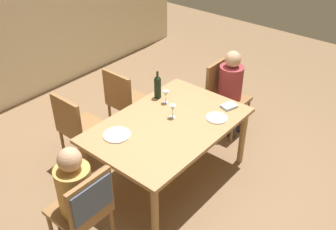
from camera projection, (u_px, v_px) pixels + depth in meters
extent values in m
plane|color=#846647|center=(168.00, 176.00, 4.32)|extent=(10.00, 10.00, 0.00)
cube|color=beige|center=(8.00, 9.00, 5.05)|extent=(6.40, 0.12, 2.70)
cube|color=#A87F51|center=(168.00, 125.00, 3.94)|extent=(1.65, 1.09, 0.04)
cylinder|color=#A87F51|center=(155.00, 215.00, 3.40)|extent=(0.07, 0.07, 0.69)
cylinder|color=#A87F51|center=(242.00, 137.00, 4.37)|extent=(0.07, 0.07, 0.69)
cylinder|color=#A87F51|center=(85.00, 169.00, 3.91)|extent=(0.07, 0.07, 0.69)
cylinder|color=#A87F51|center=(177.00, 109.00, 4.87)|extent=(0.07, 0.07, 0.69)
cylinder|color=olive|center=(247.00, 114.00, 5.00)|extent=(0.04, 0.04, 0.44)
cylinder|color=olive|center=(232.00, 127.00, 4.75)|extent=(0.04, 0.04, 0.44)
cylinder|color=olive|center=(223.00, 104.00, 5.20)|extent=(0.04, 0.04, 0.44)
cylinder|color=olive|center=(207.00, 116.00, 4.96)|extent=(0.04, 0.04, 0.44)
cube|color=olive|center=(229.00, 99.00, 4.85)|extent=(0.44, 0.44, 0.04)
cube|color=olive|center=(217.00, 78.00, 4.82)|extent=(0.44, 0.04, 0.44)
cylinder|color=olive|center=(85.00, 206.00, 3.65)|extent=(0.04, 0.04, 0.44)
cylinder|color=olive|center=(112.00, 226.00, 3.45)|extent=(0.04, 0.04, 0.44)
cube|color=olive|center=(79.00, 210.00, 3.30)|extent=(0.44, 0.44, 0.04)
cube|color=olive|center=(91.00, 201.00, 3.06)|extent=(0.44, 0.04, 0.44)
cube|color=#4C5B75|center=(91.00, 199.00, 3.05)|extent=(0.40, 0.07, 0.31)
cylinder|color=olive|center=(88.00, 131.00, 4.68)|extent=(0.04, 0.04, 0.44)
cylinder|color=olive|center=(110.00, 143.00, 4.48)|extent=(0.04, 0.04, 0.44)
cylinder|color=olive|center=(63.00, 145.00, 4.44)|extent=(0.04, 0.04, 0.44)
cylinder|color=olive|center=(84.00, 159.00, 4.24)|extent=(0.04, 0.04, 0.44)
cube|color=olive|center=(84.00, 127.00, 4.33)|extent=(0.44, 0.44, 0.04)
cube|color=olive|center=(67.00, 117.00, 4.07)|extent=(0.04, 0.44, 0.44)
cylinder|color=olive|center=(131.00, 106.00, 5.16)|extent=(0.04, 0.04, 0.44)
cylinder|color=olive|center=(152.00, 116.00, 4.96)|extent=(0.04, 0.04, 0.44)
cylinder|color=olive|center=(110.00, 118.00, 4.92)|extent=(0.04, 0.04, 0.44)
cylinder|color=olive|center=(131.00, 129.00, 4.71)|extent=(0.04, 0.04, 0.44)
cube|color=olive|center=(130.00, 101.00, 4.81)|extent=(0.44, 0.44, 0.04)
cube|color=olive|center=(117.00, 91.00, 4.55)|extent=(0.04, 0.44, 0.44)
cylinder|color=#33333D|center=(240.00, 115.00, 4.95)|extent=(0.11, 0.11, 0.46)
cylinder|color=#33333D|center=(233.00, 121.00, 4.84)|extent=(0.11, 0.11, 0.46)
cylinder|color=#9E383D|center=(230.00, 83.00, 4.72)|extent=(0.30, 0.30, 0.46)
sphere|color=tan|center=(233.00, 59.00, 4.54)|extent=(0.20, 0.20, 0.20)
cylinder|color=#33333D|center=(64.00, 226.00, 3.44)|extent=(0.11, 0.11, 0.46)
cylinder|color=#33333D|center=(80.00, 214.00, 3.56)|extent=(0.11, 0.11, 0.46)
cylinder|color=tan|center=(75.00, 190.00, 3.17)|extent=(0.30, 0.30, 0.46)
sphere|color=tan|center=(69.00, 160.00, 2.99)|extent=(0.20, 0.20, 0.20)
cylinder|color=black|center=(158.00, 89.00, 4.30)|extent=(0.08, 0.08, 0.21)
sphere|color=black|center=(158.00, 80.00, 4.24)|extent=(0.08, 0.08, 0.08)
cylinder|color=black|center=(157.00, 75.00, 4.21)|extent=(0.03, 0.03, 0.09)
cylinder|color=silver|center=(173.00, 117.00, 4.02)|extent=(0.06, 0.06, 0.00)
cylinder|color=silver|center=(173.00, 114.00, 4.00)|extent=(0.01, 0.01, 0.07)
cone|color=silver|center=(173.00, 108.00, 3.96)|extent=(0.07, 0.07, 0.07)
cylinder|color=silver|center=(166.00, 102.00, 4.26)|extent=(0.06, 0.06, 0.00)
cylinder|color=silver|center=(166.00, 100.00, 4.24)|extent=(0.01, 0.01, 0.07)
cone|color=silver|center=(166.00, 94.00, 4.20)|extent=(0.07, 0.07, 0.07)
cylinder|color=white|center=(217.00, 118.00, 3.99)|extent=(0.22, 0.22, 0.01)
cylinder|color=silver|center=(117.00, 135.00, 3.74)|extent=(0.27, 0.27, 0.01)
cube|color=#ADC6D6|center=(229.00, 106.00, 4.17)|extent=(0.19, 0.16, 0.03)
cube|color=brown|center=(150.00, 113.00, 5.22)|extent=(0.18, 0.30, 0.22)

